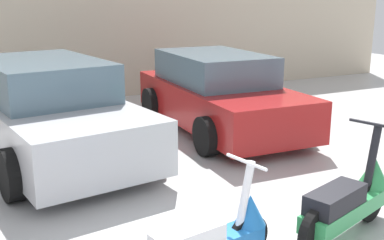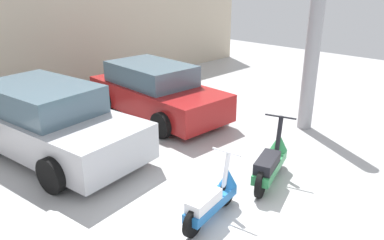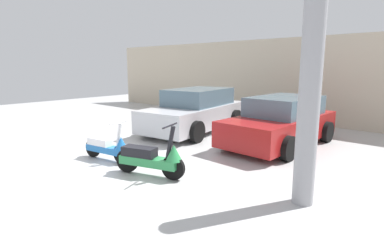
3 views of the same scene
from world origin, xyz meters
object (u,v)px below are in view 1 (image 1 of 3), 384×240
object	(u,v)px
scooter_front_left	(213,238)
scooter_front_right	(350,199)
car_rear_left	(48,111)
car_rear_center	(218,93)

from	to	relation	value
scooter_front_left	scooter_front_right	xyz separation A→B (m)	(1.59, -0.00, 0.05)
scooter_front_left	car_rear_left	size ratio (longest dim) A/B	0.31
scooter_front_left	scooter_front_right	distance (m)	1.59
scooter_front_left	scooter_front_right	world-z (taller)	scooter_front_right
car_rear_left	car_rear_center	size ratio (longest dim) A/B	1.09
car_rear_left	scooter_front_left	bearing A→B (deg)	1.37
scooter_front_right	car_rear_left	size ratio (longest dim) A/B	0.34
car_rear_left	car_rear_center	bearing A→B (deg)	85.94
scooter_front_left	car_rear_center	size ratio (longest dim) A/B	0.34
scooter_front_left	car_rear_center	world-z (taller)	car_rear_center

